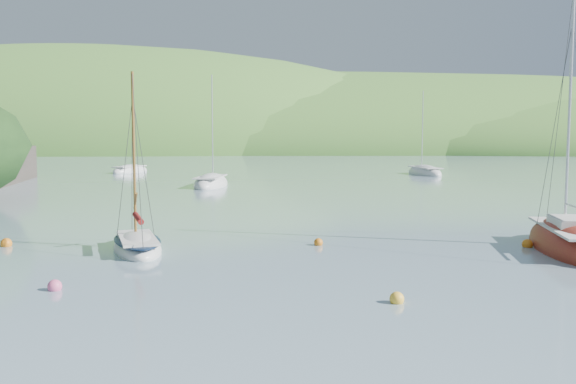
{
  "coord_description": "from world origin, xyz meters",
  "views": [
    {
      "loc": [
        1.43,
        -18.64,
        5.0
      ],
      "look_at": [
        1.23,
        8.0,
        2.5
      ],
      "focal_mm": 40.0,
      "sensor_mm": 36.0,
      "label": 1
    }
  ],
  "objects_px": {
    "daysailer_white": "(137,246)",
    "distant_sloop_b": "(425,173)",
    "sloop_red": "(571,245)",
    "distant_sloop_c": "(130,171)",
    "distant_sloop_a": "(211,184)"
  },
  "relations": [
    {
      "from": "sloop_red",
      "to": "distant_sloop_b",
      "type": "distance_m",
      "value": 48.56
    },
    {
      "from": "sloop_red",
      "to": "distant_sloop_a",
      "type": "bearing_deg",
      "value": 128.7
    },
    {
      "from": "distant_sloop_a",
      "to": "distant_sloop_c",
      "type": "bearing_deg",
      "value": 125.93
    },
    {
      "from": "sloop_red",
      "to": "distant_sloop_b",
      "type": "bearing_deg",
      "value": 93.04
    },
    {
      "from": "sloop_red",
      "to": "distant_sloop_a",
      "type": "xyz_separation_m",
      "value": [
        -19.34,
        31.84,
        -0.04
      ]
    },
    {
      "from": "distant_sloop_a",
      "to": "distant_sloop_c",
      "type": "xyz_separation_m",
      "value": [
        -12.61,
        20.33,
        -0.02
      ]
    },
    {
      "from": "daysailer_white",
      "to": "distant_sloop_a",
      "type": "distance_m",
      "value": 32.08
    },
    {
      "from": "daysailer_white",
      "to": "distant_sloop_c",
      "type": "xyz_separation_m",
      "value": [
        -13.58,
        52.4,
        -0.03
      ]
    },
    {
      "from": "distant_sloop_b",
      "to": "distant_sloop_a",
      "type": "bearing_deg",
      "value": -155.9
    },
    {
      "from": "daysailer_white",
      "to": "distant_sloop_c",
      "type": "bearing_deg",
      "value": 85.7
    },
    {
      "from": "distant_sloop_c",
      "to": "sloop_red",
      "type": "bearing_deg",
      "value": -37.93
    },
    {
      "from": "daysailer_white",
      "to": "distant_sloop_c",
      "type": "relative_size",
      "value": 0.88
    },
    {
      "from": "daysailer_white",
      "to": "distant_sloop_b",
      "type": "xyz_separation_m",
      "value": [
        22.07,
        48.64,
        -0.02
      ]
    },
    {
      "from": "sloop_red",
      "to": "distant_sloop_a",
      "type": "distance_m",
      "value": 37.25
    },
    {
      "from": "daysailer_white",
      "to": "sloop_red",
      "type": "relative_size",
      "value": 0.66
    }
  ]
}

